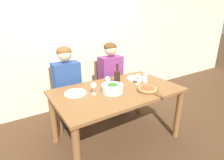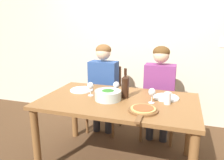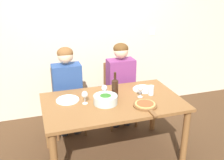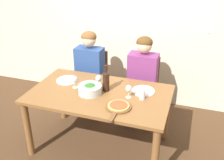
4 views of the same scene
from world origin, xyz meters
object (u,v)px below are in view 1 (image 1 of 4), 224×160
object	(u,v)px
wine_glass_left	(94,86)
wine_glass_centre	(108,80)
person_woman	(67,80)
pizza_on_board	(148,90)
water_tumbler	(145,78)
dinner_plate_left	(76,93)
broccoli_bowl	(113,88)
chair_right	(108,84)
person_man	(111,72)
dinner_plate_right	(136,78)
wine_bottle	(117,78)
chair_left	(66,93)
wine_glass_right	(138,77)

from	to	relation	value
wine_glass_left	wine_glass_centre	world-z (taller)	same
person_woman	wine_glass_left	distance (m)	0.67
pizza_on_board	water_tumbler	bearing A→B (deg)	54.01
dinner_plate_left	broccoli_bowl	bearing A→B (deg)	-27.33
chair_right	person_man	bearing A→B (deg)	-90.00
dinner_plate_left	dinner_plate_right	size ratio (longest dim) A/B	1.00
wine_glass_left	wine_glass_centre	xyz separation A→B (m)	(0.26, 0.11, 0.00)
person_man	water_tumbler	size ratio (longest dim) A/B	10.54
chair_right	dinner_plate_left	distance (m)	1.08
chair_right	wine_glass_left	world-z (taller)	chair_right
wine_bottle	water_tumbler	distance (m)	0.45
wine_glass_centre	water_tumbler	world-z (taller)	wine_glass_centre
person_man	wine_bottle	distance (m)	0.68
wine_glass_left	water_tumbler	xyz separation A→B (m)	(0.81, -0.01, -0.05)
wine_bottle	dinner_plate_left	world-z (taller)	wine_bottle
person_woman	broccoli_bowl	xyz separation A→B (m)	(0.32, -0.72, 0.05)
chair_left	dinner_plate_right	size ratio (longest dim) A/B	3.43
dinner_plate_right	water_tumbler	xyz separation A→B (m)	(0.02, -0.17, 0.05)
wine_glass_right	wine_bottle	bearing A→B (deg)	164.89
chair_right	person_man	world-z (taller)	person_man
person_man	broccoli_bowl	world-z (taller)	person_man
pizza_on_board	person_woman	bearing A→B (deg)	127.71
chair_right	water_tumbler	bearing A→B (deg)	-79.44
wine_bottle	dinner_plate_left	bearing A→B (deg)	171.13
broccoli_bowl	wine_glass_right	bearing A→B (deg)	5.39
dinner_plate_left	dinner_plate_right	bearing A→B (deg)	1.57
dinner_plate_left	wine_glass_left	bearing A→B (deg)	-38.10
wine_glass_right	dinner_plate_right	bearing A→B (deg)	56.32
person_woman	wine_bottle	distance (m)	0.78
chair_left	person_woman	size ratio (longest dim) A/B	0.74
chair_left	water_tumbler	bearing A→B (deg)	-40.51
chair_right	wine_bottle	world-z (taller)	wine_bottle
person_woman	wine_glass_right	world-z (taller)	person_woman
wine_glass_left	person_man	bearing A→B (deg)	44.82
broccoli_bowl	dinner_plate_left	world-z (taller)	broccoli_bowl
person_man	dinner_plate_right	xyz separation A→B (m)	(0.12, -0.49, 0.01)
wine_glass_centre	chair_right	bearing A→B (deg)	58.53
person_woman	water_tumbler	world-z (taller)	person_woman
pizza_on_board	broccoli_bowl	bearing A→B (deg)	153.15
chair_left	wine_glass_left	size ratio (longest dim) A/B	6.04
wine_bottle	chair_right	bearing A→B (deg)	67.76
dinner_plate_left	water_tumbler	size ratio (longest dim) A/B	2.26
chair_right	water_tumbler	world-z (taller)	chair_right
dinner_plate_right	chair_right	bearing A→B (deg)	101.36
wine_bottle	chair_left	bearing A→B (deg)	123.25
pizza_on_board	wine_glass_left	distance (m)	0.68
dinner_plate_left	pizza_on_board	bearing A→B (deg)	-27.09
wine_bottle	pizza_on_board	size ratio (longest dim) A/B	0.77
chair_left	wine_glass_centre	size ratio (longest dim) A/B	6.04
dinner_plate_left	wine_glass_left	world-z (taller)	wine_glass_left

